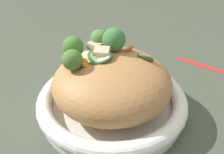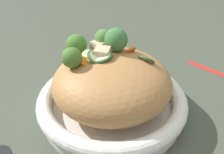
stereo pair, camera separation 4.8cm
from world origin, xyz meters
name	(u,v)px [view 2 (the right image)]	position (x,y,z in m)	size (l,w,h in m)	color
ground_plane	(112,110)	(0.00, 0.00, 0.00)	(3.00, 3.00, 0.00)	#434B3D
serving_bowl	(112,101)	(0.00, 0.00, 0.03)	(0.33, 0.33, 0.05)	white
noodle_heap	(112,82)	(0.00, 0.00, 0.08)	(0.26, 0.26, 0.12)	#B47D47
broccoli_florets	(95,44)	(0.03, -0.04, 0.15)	(0.15, 0.14, 0.08)	#98C47C
carrot_coins	(114,53)	(-0.01, -0.03, 0.14)	(0.13, 0.08, 0.03)	orange
zucchini_slices	(104,58)	(0.02, 0.00, 0.14)	(0.17, 0.06, 0.04)	beige
chicken_chunks	(101,49)	(0.02, -0.04, 0.14)	(0.05, 0.10, 0.03)	beige
chopsticks_pair	(222,74)	(-0.34, -0.12, 0.00)	(0.14, 0.18, 0.01)	red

